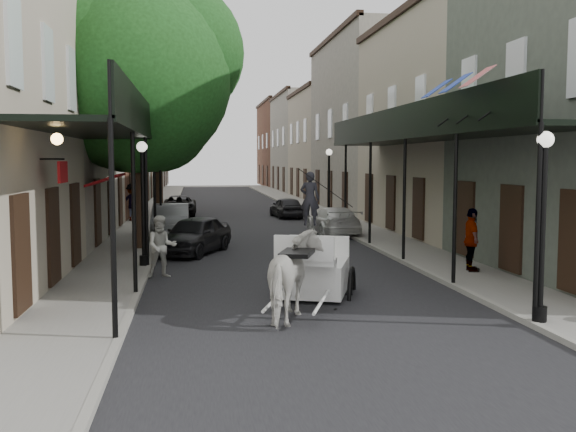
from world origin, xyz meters
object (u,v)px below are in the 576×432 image
object	(u,v)px
car_left_far	(179,206)
pedestrian_sidewalk_right	(472,240)
horse	(296,277)
car_right_near	(333,221)
pedestrian_walking	(162,247)
pedestrian_sidewalk_left	(132,202)
car_left_mid	(171,221)
car_left_near	(194,235)
car_right_far	(287,207)
lamppost_right_far	(329,185)
tree_far	(164,115)
carriage	(316,245)
lamppost_right_near	(543,224)
lamppost_left	(143,201)
tree_near	(147,70)

from	to	relation	value
car_left_far	pedestrian_sidewalk_right	bearing A→B (deg)	-66.60
horse	car_right_near	world-z (taller)	horse
horse	pedestrian_walking	bearing A→B (deg)	-41.66
pedestrian_sidewalk_left	car_right_near	world-z (taller)	pedestrian_sidewalk_left
horse	car_left_mid	distance (m)	15.08
car_left_mid	car_left_far	xyz separation A→B (m)	(0.10, 10.81, -0.12)
car_left_near	car_right_near	world-z (taller)	car_left_near
pedestrian_walking	car_right_far	size ratio (longest dim) A/B	0.50
lamppost_right_far	pedestrian_walking	bearing A→B (deg)	-119.37
car_right_near	tree_far	bearing A→B (deg)	-54.45
carriage	car_right_far	size ratio (longest dim) A/B	0.87
car_left_mid	car_left_far	size ratio (longest dim) A/B	1.01
lamppost_right_near	carriage	xyz separation A→B (m)	(-3.72, 3.92, -0.87)
car_left_near	car_left_mid	size ratio (longest dim) A/B	0.92
car_left_mid	tree_far	bearing A→B (deg)	93.58
car_right_near	pedestrian_sidewalk_left	bearing A→B (deg)	-37.28
car_left_near	car_right_near	bearing A→B (deg)	62.98
car_left_far	pedestrian_walking	bearing A→B (deg)	-88.88
pedestrian_walking	car_left_far	world-z (taller)	pedestrian_walking
car_left_mid	car_left_far	bearing A→B (deg)	89.44
horse	lamppost_left	bearing A→B (deg)	-43.27
lamppost_right_near	car_left_mid	xyz separation A→B (m)	(-7.70, 16.00, -1.35)
car_right_far	car_left_far	bearing A→B (deg)	-26.68
carriage	car_left_mid	xyz separation A→B (m)	(-3.98, 12.08, -0.48)
tree_near	carriage	size ratio (longest dim) A/B	3.16
lamppost_right_near	tree_far	bearing A→B (deg)	107.68
tree_far	car_left_mid	world-z (taller)	tree_far
tree_far	pedestrian_sidewalk_left	world-z (taller)	tree_far
lamppost_left	pedestrian_sidewalk_right	distance (m)	9.66
horse	car_left_far	bearing A→B (deg)	-64.39
lamppost_right_near	car_right_near	bearing A→B (deg)	92.34
car_left_far	pedestrian_sidewalk_left	bearing A→B (deg)	-117.64
lamppost_right_near	horse	bearing A→B (deg)	165.12
pedestrian_sidewalk_left	carriage	bearing A→B (deg)	103.11
pedestrian_sidewalk_right	lamppost_right_far	bearing A→B (deg)	14.28
car_left_far	horse	bearing A→B (deg)	-82.29
tree_near	pedestrian_sidewalk_left	xyz separation A→B (m)	(-1.60, 10.45, -5.40)
carriage	car_right_near	bearing A→B (deg)	94.66
carriage	car_left_far	size ratio (longest dim) A/B	0.72
tree_near	car_left_far	distance (m)	15.79
lamppost_right_far	pedestrian_sidewalk_left	xyz separation A→B (m)	(-9.90, 2.63, -0.96)
lamppost_right_far	car_right_near	bearing A→B (deg)	-99.05
lamppost_right_near	car_right_near	xyz separation A→B (m)	(-0.65, 15.91, -1.44)
lamppost_right_far	pedestrian_sidewalk_right	bearing A→B (deg)	-85.65
car_right_near	lamppost_right_far	bearing A→B (deg)	-100.36
car_left_near	pedestrian_sidewalk_right	bearing A→B (deg)	-10.85
tree_far	car_left_near	bearing A→B (deg)	-83.81
tree_far	pedestrian_sidewalk_right	world-z (taller)	tree_far
pedestrian_walking	car_right_far	distance (m)	18.98
pedestrian_sidewalk_right	car_right_near	bearing A→B (deg)	19.54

